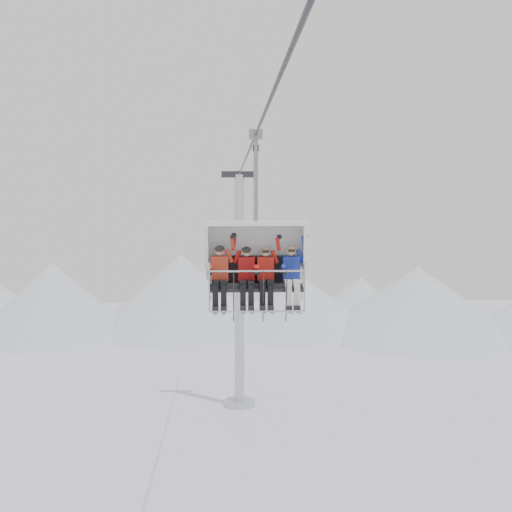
{
  "coord_description": "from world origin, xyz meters",
  "views": [
    {
      "loc": [
        -0.61,
        -14.24,
        11.84
      ],
      "look_at": [
        0.0,
        0.0,
        10.6
      ],
      "focal_mm": 45.0,
      "sensor_mm": 36.0,
      "label": 1
    }
  ],
  "objects_px": {
    "chairlift_carrier": "(256,253)",
    "skier_far_right": "(291,275)",
    "skier_far_left": "(220,275)",
    "skier_center_left": "(247,275)",
    "lift_tower_right": "(239,307)",
    "skier_center_right": "(266,275)"
  },
  "relations": [
    {
      "from": "lift_tower_right",
      "to": "skier_center_right",
      "type": "relative_size",
      "value": 7.99
    },
    {
      "from": "lift_tower_right",
      "to": "skier_center_left",
      "type": "bearing_deg",
      "value": -90.55
    },
    {
      "from": "skier_far_left",
      "to": "lift_tower_right",
      "type": "bearing_deg",
      "value": 87.89
    },
    {
      "from": "lift_tower_right",
      "to": "skier_far_left",
      "type": "relative_size",
      "value": 7.99
    },
    {
      "from": "chairlift_carrier",
      "to": "skier_center_right",
      "type": "height_order",
      "value": "chairlift_carrier"
    },
    {
      "from": "skier_center_left",
      "to": "skier_center_right",
      "type": "distance_m",
      "value": 0.43
    },
    {
      "from": "lift_tower_right",
      "to": "skier_center_right",
      "type": "bearing_deg",
      "value": -89.44
    },
    {
      "from": "skier_far_left",
      "to": "skier_center_right",
      "type": "distance_m",
      "value": 1.03
    },
    {
      "from": "skier_center_right",
      "to": "skier_far_right",
      "type": "relative_size",
      "value": 1.0
    },
    {
      "from": "chairlift_carrier",
      "to": "skier_far_left",
      "type": "distance_m",
      "value": 0.98
    },
    {
      "from": "chairlift_carrier",
      "to": "skier_center_right",
      "type": "xyz_separation_m",
      "value": [
        0.21,
        -0.31,
        -0.48
      ]
    },
    {
      "from": "skier_far_left",
      "to": "skier_far_right",
      "type": "height_order",
      "value": "skier_far_left"
    },
    {
      "from": "skier_far_right",
      "to": "chairlift_carrier",
      "type": "bearing_deg",
      "value": 158.85
    },
    {
      "from": "lift_tower_right",
      "to": "chairlift_carrier",
      "type": "xyz_separation_m",
      "value": [
        0.0,
        -21.75,
        4.87
      ]
    },
    {
      "from": "skier_far_left",
      "to": "skier_center_left",
      "type": "bearing_deg",
      "value": -0.44
    },
    {
      "from": "lift_tower_right",
      "to": "chairlift_carrier",
      "type": "height_order",
      "value": "lift_tower_right"
    },
    {
      "from": "lift_tower_right",
      "to": "chairlift_carrier",
      "type": "relative_size",
      "value": 3.38
    },
    {
      "from": "chairlift_carrier",
      "to": "skier_far_right",
      "type": "distance_m",
      "value": 0.97
    },
    {
      "from": "chairlift_carrier",
      "to": "skier_center_left",
      "type": "distance_m",
      "value": 0.61
    },
    {
      "from": "skier_far_right",
      "to": "lift_tower_right",
      "type": "bearing_deg",
      "value": 92.06
    },
    {
      "from": "skier_center_left",
      "to": "skier_center_right",
      "type": "xyz_separation_m",
      "value": [
        0.43,
        0.0,
        0.0
      ]
    },
    {
      "from": "chairlift_carrier",
      "to": "skier_far_left",
      "type": "xyz_separation_m",
      "value": [
        -0.81,
        -0.3,
        -0.46
      ]
    }
  ]
}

